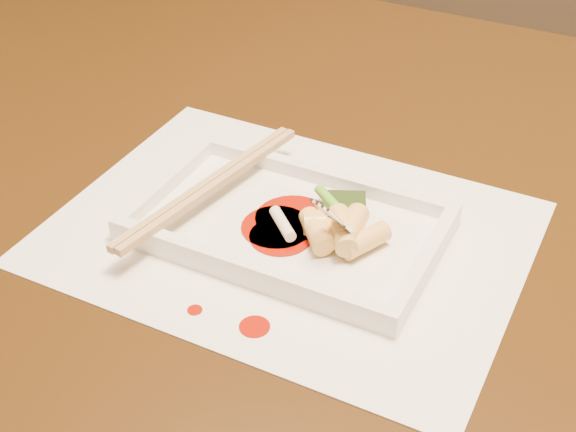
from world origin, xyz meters
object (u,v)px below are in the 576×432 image
at_px(table, 340,273).
at_px(plate_base, 288,229).
at_px(placemat, 288,233).
at_px(fork, 377,163).
at_px(chopstick_a, 206,184).

relative_size(table, plate_base, 5.38).
distance_m(table, placemat, 0.13).
distance_m(plate_base, fork, 0.11).
bearing_deg(fork, plate_base, -165.58).
bearing_deg(table, placemat, -101.88).
relative_size(placemat, fork, 2.86).
height_order(placemat, plate_base, plate_base).
xyz_separation_m(placemat, fork, (0.07, 0.02, 0.08)).
bearing_deg(table, fork, -50.39).
distance_m(placemat, fork, 0.11).
height_order(chopstick_a, fork, fork).
bearing_deg(chopstick_a, table, 39.50).
distance_m(plate_base, chopstick_a, 0.08).
height_order(table, plate_base, plate_base).
relative_size(placemat, chopstick_a, 1.73).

